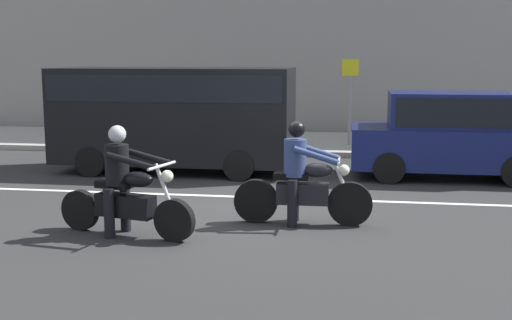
# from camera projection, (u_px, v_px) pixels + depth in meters

# --- Properties ---
(ground_plane) EXTENTS (80.00, 80.00, 0.00)m
(ground_plane) POSITION_uv_depth(u_px,v_px,m) (260.00, 209.00, 10.99)
(ground_plane) COLOR #2A2A2A
(sidewalk_slab) EXTENTS (40.00, 4.40, 0.14)m
(sidewalk_slab) POSITION_uv_depth(u_px,v_px,m) (302.00, 143.00, 18.79)
(sidewalk_slab) COLOR #99968E
(sidewalk_slab) RESTS_ON ground_plane
(lane_marking_stripe) EXTENTS (18.00, 0.14, 0.01)m
(lane_marking_stripe) POSITION_uv_depth(u_px,v_px,m) (260.00, 197.00, 11.89)
(lane_marking_stripe) COLOR silver
(lane_marking_stripe) RESTS_ON ground_plane
(motorcycle_with_rider_denim_blue) EXTENTS (2.11, 0.70, 1.58)m
(motorcycle_with_rider_denim_blue) POSITION_uv_depth(u_px,v_px,m) (302.00, 182.00, 9.94)
(motorcycle_with_rider_denim_blue) COLOR black
(motorcycle_with_rider_denim_blue) RESTS_ON ground_plane
(motorcycle_with_rider_black_leather) EXTENTS (2.15, 0.84, 1.59)m
(motorcycle_with_rider_black_leather) POSITION_uv_depth(u_px,v_px,m) (124.00, 191.00, 9.30)
(motorcycle_with_rider_black_leather) COLOR black
(motorcycle_with_rider_black_leather) RESTS_ON ground_plane
(parked_van_black) EXTENTS (5.16, 1.96, 2.28)m
(parked_van_black) POSITION_uv_depth(u_px,v_px,m) (174.00, 112.00, 14.36)
(parked_van_black) COLOR black
(parked_van_black) RESTS_ON ground_plane
(parked_hatchback_navy) EXTENTS (3.96, 1.76, 1.80)m
(parked_hatchback_navy) POSITION_uv_depth(u_px,v_px,m) (448.00, 134.00, 13.60)
(parked_hatchback_navy) COLOR #11194C
(parked_hatchback_navy) RESTS_ON ground_plane
(street_sign_post) EXTENTS (0.44, 0.08, 2.34)m
(street_sign_post) POSITION_uv_depth(u_px,v_px,m) (350.00, 92.00, 17.63)
(street_sign_post) COLOR gray
(street_sign_post) RESTS_ON sidewalk_slab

